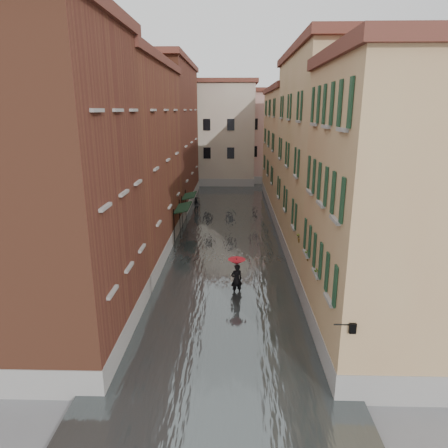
# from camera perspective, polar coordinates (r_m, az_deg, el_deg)

# --- Properties ---
(ground) EXTENTS (120.00, 120.00, 0.00)m
(ground) POSITION_cam_1_polar(r_m,az_deg,el_deg) (20.15, -0.08, -13.07)
(ground) COLOR slate
(ground) RESTS_ON ground
(floodwater) EXTENTS (10.00, 60.00, 0.20)m
(floodwater) POSITION_cam_1_polar(r_m,az_deg,el_deg) (32.11, 0.56, -1.56)
(floodwater) COLOR #434A4A
(floodwater) RESTS_ON ground
(building_left_near) EXTENTS (6.00, 8.00, 13.00)m
(building_left_near) POSITION_cam_1_polar(r_m,az_deg,el_deg) (17.62, -23.75, 3.87)
(building_left_near) COLOR brown
(building_left_near) RESTS_ON ground
(building_left_mid) EXTENTS (6.00, 14.00, 12.50)m
(building_left_mid) POSITION_cam_1_polar(r_m,az_deg,el_deg) (27.86, -14.25, 8.22)
(building_left_mid) COLOR brown
(building_left_mid) RESTS_ON ground
(building_left_far) EXTENTS (6.00, 16.00, 14.00)m
(building_left_far) POSITION_cam_1_polar(r_m,az_deg,el_deg) (42.36, -8.88, 12.05)
(building_left_far) COLOR brown
(building_left_far) RESTS_ON ground
(building_right_near) EXTENTS (6.00, 8.00, 11.50)m
(building_right_near) POSITION_cam_1_polar(r_m,az_deg,el_deg) (17.38, 23.45, 1.21)
(building_right_near) COLOR tan
(building_right_near) RESTS_ON ground
(building_right_mid) EXTENTS (6.00, 14.00, 13.00)m
(building_right_mid) POSITION_cam_1_polar(r_m,az_deg,el_deg) (27.59, 15.32, 8.60)
(building_right_mid) COLOR tan
(building_right_mid) RESTS_ON ground
(building_right_far) EXTENTS (6.00, 16.00, 11.50)m
(building_right_far) POSITION_cam_1_polar(r_m,az_deg,el_deg) (42.30, 10.52, 10.27)
(building_right_far) COLOR tan
(building_right_far) RESTS_ON ground
(building_end_cream) EXTENTS (12.00, 9.00, 13.00)m
(building_end_cream) POSITION_cam_1_polar(r_m,az_deg,el_deg) (55.81, -2.14, 12.63)
(building_end_cream) COLOR #B7AE91
(building_end_cream) RESTS_ON ground
(building_end_pink) EXTENTS (10.00, 9.00, 12.00)m
(building_end_pink) POSITION_cam_1_polar(r_m,az_deg,el_deg) (57.99, 7.11, 12.15)
(building_end_pink) COLOR tan
(building_end_pink) RESTS_ON ground
(awning_near) EXTENTS (1.09, 3.22, 2.80)m
(awning_near) POSITION_cam_1_polar(r_m,az_deg,el_deg) (30.93, -5.93, 2.23)
(awning_near) COLOR black
(awning_near) RESTS_ON ground
(awning_far) EXTENTS (1.09, 2.78, 2.80)m
(awning_far) POSITION_cam_1_polar(r_m,az_deg,el_deg) (35.16, -5.04, 3.92)
(awning_far) COLOR black
(awning_far) RESTS_ON ground
(wall_lantern) EXTENTS (0.71, 0.22, 0.35)m
(wall_lantern) POSITION_cam_1_polar(r_m,az_deg,el_deg) (13.98, 17.77, -13.88)
(wall_lantern) COLOR black
(wall_lantern) RESTS_ON ground
(window_planters) EXTENTS (0.59, 5.77, 0.84)m
(window_planters) POSITION_cam_1_polar(r_m,az_deg,el_deg) (19.34, 12.26, -3.34)
(window_planters) COLOR brown
(window_planters) RESTS_ON ground
(pedestrian_main) EXTENTS (0.98, 0.98, 2.06)m
(pedestrian_main) POSITION_cam_1_polar(r_m,az_deg,el_deg) (21.81, 1.80, -7.06)
(pedestrian_main) COLOR black
(pedestrian_main) RESTS_ON ground
(pedestrian_far) EXTENTS (0.80, 0.64, 1.59)m
(pedestrian_far) POSITION_cam_1_polar(r_m,az_deg,el_deg) (39.25, -3.92, 2.72)
(pedestrian_far) COLOR black
(pedestrian_far) RESTS_ON ground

